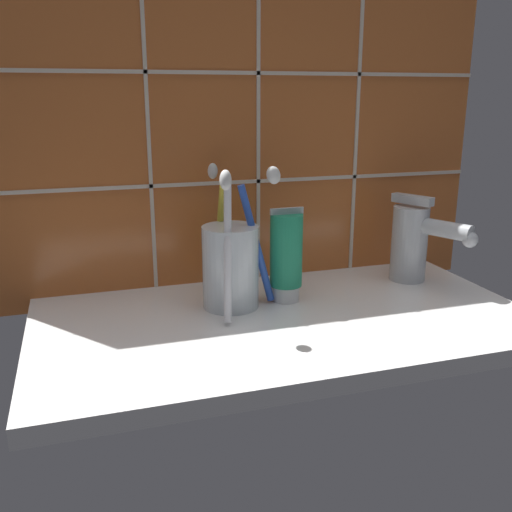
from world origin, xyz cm
name	(u,v)px	position (x,y,z in cm)	size (l,w,h in cm)	color
sink_counter	(285,324)	(0.00, 0.00, 1.00)	(59.17, 31.94, 2.00)	white
tile_wall_backsplash	(246,144)	(0.01, 16.21, 21.06)	(69.17, 1.72, 42.11)	#C6662D
toothbrush_cup	(231,263)	(-5.30, 5.21, 7.62)	(10.05, 17.05, 18.18)	silver
toothpaste_tube	(286,256)	(1.93, 5.18, 7.94)	(4.33, 4.12, 12.11)	white
sink_faucet	(415,240)	(21.90, 7.17, 7.96)	(7.40, 12.14, 12.19)	silver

